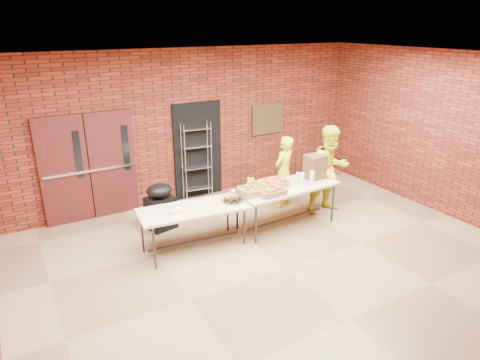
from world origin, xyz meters
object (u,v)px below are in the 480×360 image
Objects in this scene: covered_grill at (160,206)px; volunteer_man at (330,170)px; coffee_dispenser at (315,167)px; table_right at (287,189)px; wire_rack at (197,161)px; table_left at (193,211)px; volunteer_woman at (284,172)px.

volunteer_man is at bearing -29.70° from covered_grill.
volunteer_man is (0.42, 0.03, -0.14)m from coffee_dispenser.
covered_grill is at bearing 165.87° from volunteer_man.
table_right is 1.15m from volunteer_man.
wire_rack reaches higher than table_left.
wire_rack is 0.95× the size of volunteer_man.
covered_grill is 3.41m from volunteer_man.
table_left is 3.02m from volunteer_man.
volunteer_man reaches higher than table_right.
table_right is 4.31× the size of coffee_dispenser.
volunteer_woman is at bearing -36.23° from wire_rack.
volunteer_man reaches higher than covered_grill.
volunteer_man is (3.24, -0.96, 0.45)m from covered_grill.
covered_grill reaches higher than table_left.
coffee_dispenser is 0.45m from volunteer_man.
wire_rack is 3.67× the size of coffee_dispenser.
table_right is 1.32× the size of volunteer_woman.
table_right is 0.92m from volunteer_woman.
volunteer_woman is (2.36, 0.73, 0.07)m from table_left.
wire_rack reaches higher than coffee_dispenser.
table_left is 1.87m from table_right.
volunteer_woman is (1.38, -1.28, -0.10)m from wire_rack.
volunteer_woman reaches higher than table_left.
covered_grill is (-0.23, 1.02, -0.24)m from table_left.
covered_grill is at bearing -28.37° from volunteer_woman.
table_right is (1.87, -0.06, 0.05)m from table_left.
wire_rack reaches higher than covered_grill.
table_right is 2.38m from covered_grill.
volunteer_man is at bearing 4.29° from coffee_dispenser.
wire_rack is at bearing 69.43° from table_left.
volunteer_woman is at bearing 107.85° from coffee_dispenser.
table_left is (-0.98, -2.00, -0.17)m from wire_rack.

